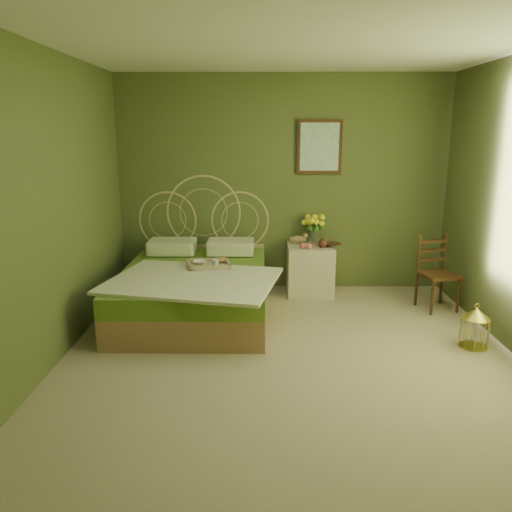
{
  "coord_description": "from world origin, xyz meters",
  "views": [
    {
      "loc": [
        -0.26,
        -3.88,
        1.93
      ],
      "look_at": [
        -0.31,
        1.0,
        0.71
      ],
      "focal_mm": 35.0,
      "sensor_mm": 36.0,
      "label": 1
    }
  ],
  "objects_px": {
    "nightstand": "(310,264)",
    "chair": "(437,267)",
    "birdcage": "(475,328)",
    "bed": "(195,285)"
  },
  "relations": [
    {
      "from": "nightstand",
      "to": "chair",
      "type": "relative_size",
      "value": 1.23
    },
    {
      "from": "chair",
      "to": "birdcage",
      "type": "distance_m",
      "value": 1.12
    },
    {
      "from": "chair",
      "to": "birdcage",
      "type": "bearing_deg",
      "value": -104.22
    },
    {
      "from": "nightstand",
      "to": "birdcage",
      "type": "distance_m",
      "value": 2.09
    },
    {
      "from": "bed",
      "to": "chair",
      "type": "xyz_separation_m",
      "value": [
        2.67,
        0.19,
        0.16
      ]
    },
    {
      "from": "bed",
      "to": "chair",
      "type": "distance_m",
      "value": 2.68
    },
    {
      "from": "bed",
      "to": "chair",
      "type": "relative_size",
      "value": 2.71
    },
    {
      "from": "chair",
      "to": "nightstand",
      "type": "bearing_deg",
      "value": 145.56
    },
    {
      "from": "birdcage",
      "to": "nightstand",
      "type": "bearing_deg",
      "value": 130.6
    },
    {
      "from": "bed",
      "to": "birdcage",
      "type": "xyz_separation_m",
      "value": [
        2.67,
        -0.89,
        -0.12
      ]
    }
  ]
}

